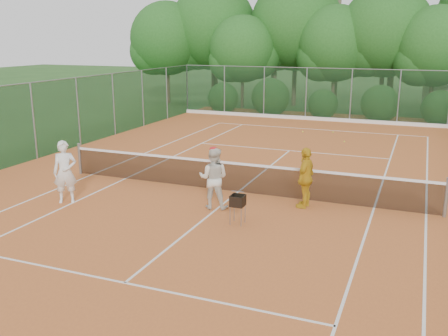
# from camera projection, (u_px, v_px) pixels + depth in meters

# --- Properties ---
(ground) EXTENTS (120.00, 120.00, 0.00)m
(ground) POSITION_uv_depth(u_px,v_px,m) (238.00, 193.00, 15.56)
(ground) COLOR #244C1B
(ground) RESTS_ON ground
(clay_court) EXTENTS (18.00, 36.00, 0.02)m
(clay_court) POSITION_uv_depth(u_px,v_px,m) (238.00, 193.00, 15.56)
(clay_court) COLOR #C3652D
(clay_court) RESTS_ON ground
(tennis_net) EXTENTS (11.97, 0.10, 1.10)m
(tennis_net) POSITION_uv_depth(u_px,v_px,m) (238.00, 177.00, 15.43)
(tennis_net) COLOR gray
(tennis_net) RESTS_ON clay_court
(player_white) EXTENTS (0.80, 0.73, 1.83)m
(player_white) POSITION_uv_depth(u_px,v_px,m) (65.00, 172.00, 14.41)
(player_white) COLOR white
(player_white) RESTS_ON clay_court
(player_center_grp) EXTENTS (0.95, 0.79, 1.77)m
(player_center_grp) POSITION_uv_depth(u_px,v_px,m) (214.00, 178.00, 13.94)
(player_center_grp) COLOR silver
(player_center_grp) RESTS_ON clay_court
(player_yellow) EXTENTS (0.55, 1.06, 1.73)m
(player_yellow) POSITION_uv_depth(u_px,v_px,m) (306.00, 178.00, 14.00)
(player_yellow) COLOR gold
(player_yellow) RESTS_ON clay_court
(ball_hopper) EXTENTS (0.34, 0.34, 0.78)m
(ball_hopper) POSITION_uv_depth(u_px,v_px,m) (238.00, 201.00, 12.78)
(ball_hopper) COLOR gray
(ball_hopper) RESTS_ON clay_court
(stray_ball_a) EXTENTS (0.07, 0.07, 0.07)m
(stray_ball_a) POSITION_uv_depth(u_px,v_px,m) (303.00, 132.00, 25.41)
(stray_ball_a) COLOR #F0F038
(stray_ball_a) RESTS_ON clay_court
(stray_ball_b) EXTENTS (0.07, 0.07, 0.07)m
(stray_ball_b) POSITION_uv_depth(u_px,v_px,m) (333.00, 132.00, 25.30)
(stray_ball_b) COLOR #CAE234
(stray_ball_b) RESTS_ON clay_court
(stray_ball_c) EXTENTS (0.07, 0.07, 0.07)m
(stray_ball_c) POSITION_uv_depth(u_px,v_px,m) (344.00, 142.00, 23.01)
(stray_ball_c) COLOR #D1E034
(stray_ball_c) RESTS_ON clay_court
(court_markings) EXTENTS (11.03, 23.83, 0.01)m
(court_markings) POSITION_uv_depth(u_px,v_px,m) (238.00, 192.00, 15.55)
(court_markings) COLOR white
(court_markings) RESTS_ON clay_court
(fence_back) EXTENTS (18.07, 0.07, 3.00)m
(fence_back) POSITION_uv_depth(u_px,v_px,m) (328.00, 95.00, 28.65)
(fence_back) COLOR #19381E
(fence_back) RESTS_ON clay_court
(tropical_treeline) EXTENTS (32.10, 8.49, 15.03)m
(tropical_treeline) POSITION_uv_depth(u_px,v_px,m) (368.00, 31.00, 31.92)
(tropical_treeline) COLOR brown
(tropical_treeline) RESTS_ON ground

